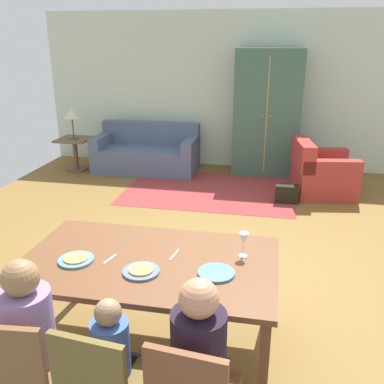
{
  "coord_description": "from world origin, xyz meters",
  "views": [
    {
      "loc": [
        0.7,
        -3.77,
        2.25
      ],
      "look_at": [
        -0.05,
        -0.01,
        0.85
      ],
      "focal_mm": 39.66,
      "sensor_mm": 36.0,
      "label": 1
    }
  ],
  "objects_px": {
    "dining_chair_child": "(101,384)",
    "side_table": "(75,150)",
    "person_woman": "(200,371)",
    "table_lamp": "(72,114)",
    "dining_table": "(149,268)",
    "armoire": "(267,113)",
    "wine_glass": "(244,240)",
    "handbag": "(286,194)",
    "dining_chair_man": "(20,371)",
    "couch": "(147,154)",
    "armchair": "(320,173)",
    "plate_near_child": "(141,271)",
    "plate_near_man": "(76,260)",
    "person_man": "(35,346)",
    "plate_near_woman": "(216,273)",
    "person_child": "(115,370)"
  },
  "relations": [
    {
      "from": "dining_chair_child",
      "to": "side_table",
      "type": "relative_size",
      "value": 1.5
    },
    {
      "from": "person_woman",
      "to": "table_lamp",
      "type": "relative_size",
      "value": 2.05
    },
    {
      "from": "dining_table",
      "to": "table_lamp",
      "type": "distance_m",
      "value": 4.99
    },
    {
      "from": "armoire",
      "to": "wine_glass",
      "type": "bearing_deg",
      "value": -90.19
    },
    {
      "from": "dining_table",
      "to": "armoire",
      "type": "height_order",
      "value": "armoire"
    },
    {
      "from": "dining_table",
      "to": "handbag",
      "type": "distance_m",
      "value": 3.53
    },
    {
      "from": "dining_chair_man",
      "to": "side_table",
      "type": "xyz_separation_m",
      "value": [
        -2.16,
        5.12,
        -0.11
      ]
    },
    {
      "from": "wine_glass",
      "to": "couch",
      "type": "distance_m",
      "value": 4.8
    },
    {
      "from": "person_woman",
      "to": "armchair",
      "type": "relative_size",
      "value": 1.13
    },
    {
      "from": "table_lamp",
      "to": "plate_near_child",
      "type": "bearing_deg",
      "value": -59.0
    },
    {
      "from": "plate_near_man",
      "to": "plate_near_child",
      "type": "bearing_deg",
      "value": -6.85
    },
    {
      "from": "dining_chair_man",
      "to": "person_man",
      "type": "distance_m",
      "value": 0.18
    },
    {
      "from": "dining_chair_man",
      "to": "handbag",
      "type": "bearing_deg",
      "value": 70.06
    },
    {
      "from": "couch",
      "to": "plate_near_child",
      "type": "bearing_deg",
      "value": -73.32
    },
    {
      "from": "plate_near_woman",
      "to": "handbag",
      "type": "relative_size",
      "value": 0.78
    },
    {
      "from": "couch",
      "to": "dining_chair_child",
      "type": "bearing_deg",
      "value": -75.52
    },
    {
      "from": "plate_near_woman",
      "to": "person_man",
      "type": "bearing_deg",
      "value": -148.2
    },
    {
      "from": "dining_table",
      "to": "couch",
      "type": "height_order",
      "value": "couch"
    },
    {
      "from": "table_lamp",
      "to": "side_table",
      "type": "bearing_deg",
      "value": -90.0
    },
    {
      "from": "plate_near_man",
      "to": "armchair",
      "type": "xyz_separation_m",
      "value": [
        2.04,
        3.94,
        -0.45
      ]
    },
    {
      "from": "dining_table",
      "to": "person_child",
      "type": "bearing_deg",
      "value": -89.75
    },
    {
      "from": "wine_glass",
      "to": "dining_chair_child",
      "type": "relative_size",
      "value": 0.21
    },
    {
      "from": "dining_chair_man",
      "to": "armchair",
      "type": "relative_size",
      "value": 0.88
    },
    {
      "from": "plate_near_woman",
      "to": "wine_glass",
      "type": "distance_m",
      "value": 0.34
    },
    {
      "from": "dining_chair_man",
      "to": "person_woman",
      "type": "bearing_deg",
      "value": 9.97
    },
    {
      "from": "armoire",
      "to": "handbag",
      "type": "bearing_deg",
      "value": -75.14
    },
    {
      "from": "person_child",
      "to": "dining_chair_child",
      "type": "bearing_deg",
      "value": -93.9
    },
    {
      "from": "dining_chair_man",
      "to": "wine_glass",
      "type": "bearing_deg",
      "value": 43.22
    },
    {
      "from": "plate_near_woman",
      "to": "person_child",
      "type": "relative_size",
      "value": 0.27
    },
    {
      "from": "person_child",
      "to": "person_woman",
      "type": "xyz_separation_m",
      "value": [
        0.5,
        0.01,
        0.08
      ]
    },
    {
      "from": "plate_near_woman",
      "to": "person_woman",
      "type": "distance_m",
      "value": 0.67
    },
    {
      "from": "person_woman",
      "to": "handbag",
      "type": "relative_size",
      "value": 3.47
    },
    {
      "from": "plate_near_woman",
      "to": "dining_chair_man",
      "type": "relative_size",
      "value": 0.29
    },
    {
      "from": "side_table",
      "to": "dining_chair_man",
      "type": "bearing_deg",
      "value": -67.17
    },
    {
      "from": "person_child",
      "to": "armchair",
      "type": "bearing_deg",
      "value": 71.35
    },
    {
      "from": "person_man",
      "to": "handbag",
      "type": "bearing_deg",
      "value": 69.13
    },
    {
      "from": "person_man",
      "to": "wine_glass",
      "type": "bearing_deg",
      "value": 37.93
    },
    {
      "from": "dining_chair_man",
      "to": "table_lamp",
      "type": "relative_size",
      "value": 1.61
    },
    {
      "from": "person_woman",
      "to": "dining_chair_man",
      "type": "bearing_deg",
      "value": -170.03
    },
    {
      "from": "dining_table",
      "to": "armoire",
      "type": "xyz_separation_m",
      "value": [
        0.67,
        4.72,
        0.35
      ]
    },
    {
      "from": "dining_chair_child",
      "to": "table_lamp",
      "type": "height_order",
      "value": "table_lamp"
    },
    {
      "from": "wine_glass",
      "to": "handbag",
      "type": "relative_size",
      "value": 0.58
    },
    {
      "from": "dining_table",
      "to": "dining_chair_child",
      "type": "bearing_deg",
      "value": -90.54
    },
    {
      "from": "plate_near_man",
      "to": "armoire",
      "type": "height_order",
      "value": "armoire"
    },
    {
      "from": "dining_table",
      "to": "couch",
      "type": "distance_m",
      "value": 4.71
    },
    {
      "from": "person_woman",
      "to": "handbag",
      "type": "height_order",
      "value": "person_woman"
    },
    {
      "from": "dining_table",
      "to": "plate_near_woman",
      "type": "xyz_separation_m",
      "value": [
        0.5,
        -0.1,
        0.07
      ]
    },
    {
      "from": "person_man",
      "to": "couch",
      "type": "bearing_deg",
      "value": 99.75
    },
    {
      "from": "person_woman",
      "to": "handbag",
      "type": "xyz_separation_m",
      "value": [
        0.54,
        4.05,
        -0.38
      ]
    },
    {
      "from": "dining_chair_child",
      "to": "wine_glass",
      "type": "bearing_deg",
      "value": 58.4
    }
  ]
}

